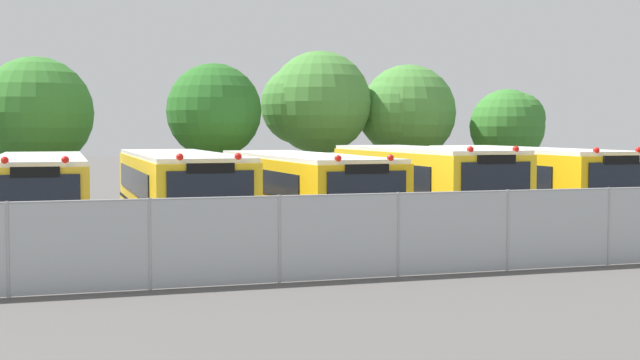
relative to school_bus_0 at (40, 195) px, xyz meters
The scene contains 12 objects.
ground_plane 7.80m from the school_bus_0, ahead, with size 160.00×160.00×0.00m, color #514F4C.
school_bus_0 is the anchor object (origin of this frame).
school_bus_1 3.85m from the school_bus_0, ahead, with size 2.68×10.82×2.59m.
school_bus_2 7.59m from the school_bus_0, ahead, with size 2.80×11.05×2.52m.
school_bus_3 11.43m from the school_bus_0, ahead, with size 2.67×9.61×2.71m.
school_bus_4 15.34m from the school_bus_0, ahead, with size 2.75×10.84×2.66m.
tree_1 10.27m from the school_bus_0, 90.70° to the left, with size 4.33×4.33×5.92m.
tree_2 10.83m from the school_bus_0, 52.00° to the left, with size 3.69×3.69×5.70m.
tree_3 14.55m from the school_bus_0, 40.77° to the left, with size 4.54×4.23×6.36m.
tree_4 17.75m from the school_bus_0, 32.29° to the left, with size 4.32×4.08×5.91m.
tree_5 21.01m from the school_bus_0, 23.00° to the left, with size 3.20×3.20×4.87m.
chainlink_fence 11.03m from the school_bus_0, 48.87° to the right, with size 21.05×0.07×1.81m.
Camera 1 is at (-7.74, -25.92, 3.16)m, focal length 50.15 mm.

